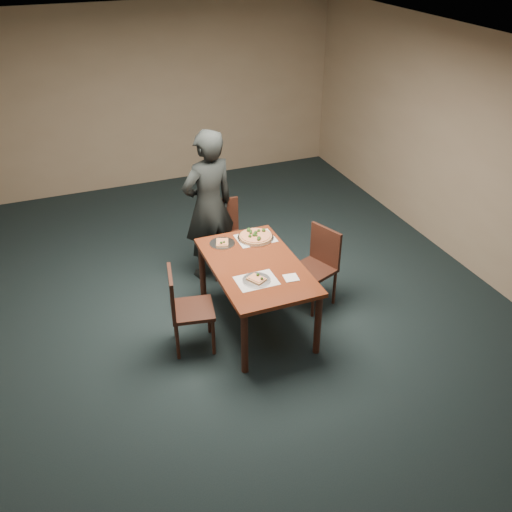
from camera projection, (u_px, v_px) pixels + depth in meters
name	position (u px, v px, depth m)	size (l,w,h in m)	color
ground	(242.00, 315.00, 6.40)	(8.00, 8.00, 0.00)	black
room_shell	(240.00, 170.00, 5.49)	(8.00, 8.00, 8.00)	tan
dining_table	(256.00, 272.00, 5.95)	(0.90, 1.50, 0.75)	#521F10
chair_far	(224.00, 232.00, 6.98)	(0.44, 0.44, 0.91)	black
chair_left	(184.00, 306.00, 5.68)	(0.49, 0.49, 0.91)	black
chair_right	(318.00, 262.00, 6.38)	(0.54, 0.54, 0.91)	black
diner	(209.00, 206.00, 6.66)	(0.68, 0.44, 1.86)	black
placemat_main	(256.00, 238.00, 6.37)	(0.42, 0.32, 0.00)	white
placemat_near	(256.00, 281.00, 5.64)	(0.40, 0.30, 0.00)	white
pizza_pan	(256.00, 236.00, 6.36)	(0.41, 0.41, 0.08)	silver
slice_plate_near	(257.00, 279.00, 5.63)	(0.28, 0.28, 0.06)	silver
slice_plate_far	(222.00, 243.00, 6.25)	(0.28, 0.28, 0.06)	silver
napkin	(291.00, 278.00, 5.68)	(0.14, 0.14, 0.01)	white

